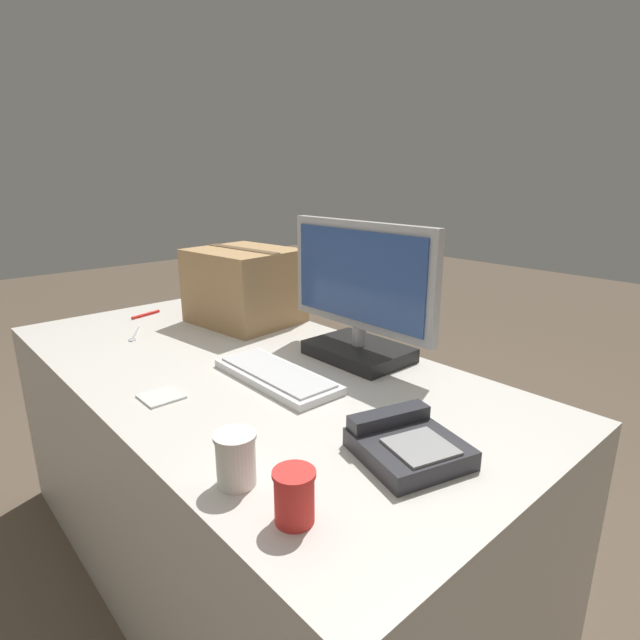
{
  "coord_description": "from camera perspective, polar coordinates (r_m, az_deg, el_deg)",
  "views": [
    {
      "loc": [
        1.21,
        -0.78,
        1.28
      ],
      "look_at": [
        0.17,
        0.15,
        0.87
      ],
      "focal_mm": 28.0,
      "sensor_mm": 36.0,
      "label": 1
    }
  ],
  "objects": [
    {
      "name": "cardboard_box",
      "position": [
        1.95,
        -8.64,
        3.88
      ],
      "size": [
        0.41,
        0.37,
        0.29
      ],
      "rotation": [
        0.0,
        0.0,
        0.12
      ],
      "color": "tan",
      "rests_on": "office_desk"
    },
    {
      "name": "pen_marker",
      "position": [
        2.16,
        -19.38,
        0.59
      ],
      "size": [
        0.05,
        0.13,
        0.01
      ],
      "rotation": [
        0.0,
        0.0,
        1.83
      ],
      "color": "red",
      "rests_on": "office_desk"
    },
    {
      "name": "sticky_note_pad",
      "position": [
        1.37,
        -17.69,
        -8.34
      ],
      "size": [
        0.1,
        0.1,
        0.01
      ],
      "color": "silver",
      "rests_on": "office_desk"
    },
    {
      "name": "paper_cup_left",
      "position": [
        0.97,
        -9.6,
        -15.38
      ],
      "size": [
        0.08,
        0.08,
        0.1
      ],
      "color": "white",
      "rests_on": "office_desk"
    },
    {
      "name": "monitor",
      "position": [
        1.53,
        4.53,
        2.1
      ],
      "size": [
        0.56,
        0.22,
        0.43
      ],
      "color": "black",
      "rests_on": "office_desk"
    },
    {
      "name": "spoon",
      "position": [
        1.89,
        -20.49,
        -1.77
      ],
      "size": [
        0.15,
        0.1,
        0.0
      ],
      "rotation": [
        0.0,
        0.0,
        5.74
      ],
      "color": "#B2B2B7",
      "rests_on": "office_desk"
    },
    {
      "name": "desk_phone",
      "position": [
        1.07,
        9.87,
        -13.8
      ],
      "size": [
        0.25,
        0.24,
        0.07
      ],
      "rotation": [
        0.0,
        0.0,
        -0.28
      ],
      "color": "#2D2D33",
      "rests_on": "office_desk"
    },
    {
      "name": "office_desk",
      "position": [
        1.71,
        -8.03,
        -16.36
      ],
      "size": [
        1.8,
        0.9,
        0.72
      ],
      "color": "beige",
      "rests_on": "ground_plane"
    },
    {
      "name": "ground_plane",
      "position": [
        1.92,
        -7.57,
        -25.41
      ],
      "size": [
        12.0,
        12.0,
        0.0
      ],
      "primitive_type": "plane",
      "color": "brown"
    },
    {
      "name": "keyboard",
      "position": [
        1.42,
        -4.97,
        -6.32
      ],
      "size": [
        0.41,
        0.17,
        0.03
      ],
      "rotation": [
        0.0,
        0.0,
        -0.01
      ],
      "color": "silver",
      "rests_on": "office_desk"
    },
    {
      "name": "paper_cup_right",
      "position": [
        0.87,
        -2.95,
        -19.47
      ],
      "size": [
        0.07,
        0.07,
        0.09
      ],
      "color": "red",
      "rests_on": "office_desk"
    }
  ]
}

